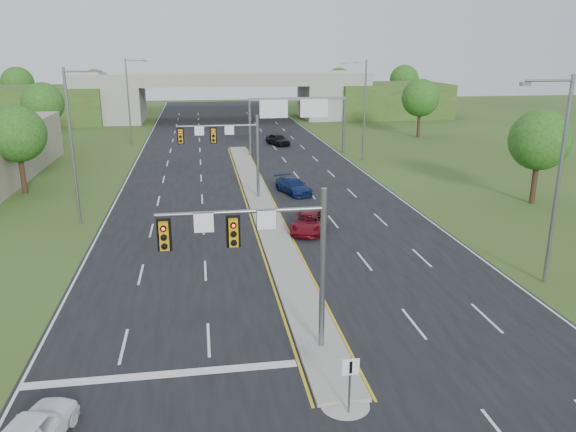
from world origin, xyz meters
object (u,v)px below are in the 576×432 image
(signal_mast_near, at_px, (267,247))
(car_far_c, at_px, (278,139))
(sign_gantry, at_px, (296,110))
(car_far_a, at_px, (308,222))
(car_white, at_px, (32,432))
(keep_right_sign, at_px, (350,377))
(overpass, at_px, (225,99))
(car_far_b, at_px, (293,186))
(signal_mast_far, at_px, (230,144))

(signal_mast_near, relative_size, car_far_c, 1.63)
(signal_mast_near, height_order, sign_gantry, signal_mast_near)
(signal_mast_near, height_order, car_far_a, signal_mast_near)
(car_white, relative_size, car_far_c, 0.89)
(car_white, distance_m, car_far_a, 24.07)
(keep_right_sign, height_order, car_far_a, keep_right_sign)
(keep_right_sign, xyz_separation_m, overpass, (0.00, 84.53, 2.04))
(keep_right_sign, distance_m, sign_gantry, 50.04)
(signal_mast_near, bearing_deg, sign_gantry, 78.75)
(car_far_a, bearing_deg, car_far_b, 104.48)
(car_far_c, bearing_deg, signal_mast_far, -127.42)
(car_far_a, bearing_deg, overpass, 110.52)
(car_white, bearing_deg, car_far_c, -89.42)
(car_white, bearing_deg, keep_right_sign, -162.91)
(car_far_a, relative_size, car_far_b, 1.01)
(signal_mast_far, relative_size, overpass, 0.09)
(signal_mast_near, bearing_deg, car_white, -150.22)
(car_far_b, bearing_deg, sign_gantry, 61.46)
(car_far_a, distance_m, car_far_b, 10.54)
(overpass, distance_m, car_far_a, 64.43)
(sign_gantry, bearing_deg, overpass, 100.79)
(sign_gantry, xyz_separation_m, overpass, (-6.68, 35.08, -1.69))
(signal_mast_near, distance_m, car_far_c, 52.28)
(keep_right_sign, relative_size, sign_gantry, 0.19)
(sign_gantry, height_order, car_far_b, sign_gantry)
(car_far_c, bearing_deg, keep_right_sign, -116.84)
(overpass, bearing_deg, signal_mast_far, -92.35)
(overpass, bearing_deg, keep_right_sign, -90.00)
(signal_mast_far, xyz_separation_m, car_far_b, (5.47, 1.27, -4.05))
(keep_right_sign, relative_size, car_far_a, 0.48)
(signal_mast_near, distance_m, car_white, 10.13)
(signal_mast_near, height_order, car_far_c, signal_mast_near)
(keep_right_sign, bearing_deg, car_far_c, 84.50)
(signal_mast_far, height_order, car_far_b, signal_mast_far)
(overpass, distance_m, car_far_c, 29.15)
(overpass, bearing_deg, sign_gantry, -79.21)
(car_white, height_order, car_far_c, car_far_c)
(signal_mast_near, xyz_separation_m, signal_mast_far, (0.00, 25.00, 0.00))
(keep_right_sign, bearing_deg, sign_gantry, 82.30)
(signal_mast_near, relative_size, overpass, 0.09)
(signal_mast_near, relative_size, car_white, 1.82)
(signal_mast_near, height_order, car_white, signal_mast_near)
(sign_gantry, height_order, car_far_c, sign_gantry)
(signal_mast_near, height_order, signal_mast_far, same)
(signal_mast_far, distance_m, overpass, 55.13)
(keep_right_sign, bearing_deg, signal_mast_far, 94.39)
(car_far_b, bearing_deg, car_far_a, -111.82)
(signal_mast_near, xyz_separation_m, overpass, (2.26, 80.07, -1.17))
(keep_right_sign, relative_size, overpass, 0.03)
(signal_mast_near, relative_size, car_far_b, 1.54)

